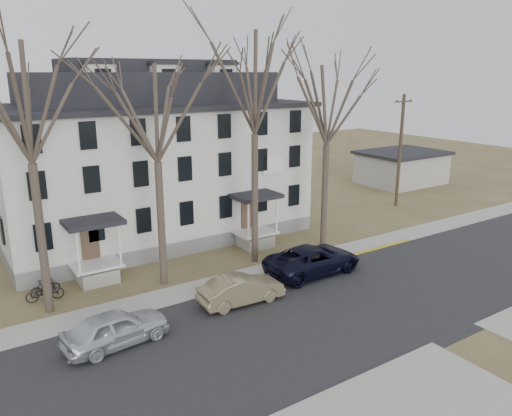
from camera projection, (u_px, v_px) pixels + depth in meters
ground at (356, 332)px, 22.33m from camera, size 120.00×120.00×0.00m
main_road at (327, 315)px, 23.94m from camera, size 120.00×10.00×0.04m
far_sidewalk at (258, 274)px, 28.76m from camera, size 120.00×2.00×0.08m
yellow_curb at (333, 261)px, 30.70m from camera, size 14.00×0.25×0.06m
boarding_house at (153, 160)px, 34.28m from camera, size 20.80×12.36×12.05m
distant_building at (401, 167)px, 51.81m from camera, size 8.50×6.50×3.35m
tree_far_left at (24, 94)px, 21.61m from camera, size 8.40×8.40×13.72m
tree_mid_left at (155, 106)px, 25.01m from camera, size 7.80×7.80×12.74m
tree_center at (255, 75)px, 27.81m from camera, size 9.00×9.00×14.70m
tree_mid_right at (328, 99)px, 31.13m from camera, size 7.80×7.80×12.74m
utility_pole_far at (400, 150)px, 42.14m from camera, size 2.00×0.28×9.50m
car_silver at (116, 329)px, 21.10m from camera, size 4.68×2.28×1.54m
car_tan at (241, 290)px, 24.96m from camera, size 4.46×1.75×1.45m
car_navy at (313, 260)px, 28.68m from camera, size 5.84×2.70×1.62m
bicycle_left at (45, 293)px, 25.22m from camera, size 1.90×0.87×0.96m
bicycle_right at (45, 288)px, 25.81m from camera, size 1.59×0.65×0.93m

